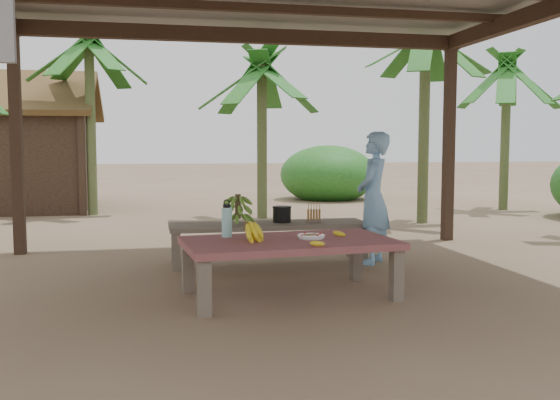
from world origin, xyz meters
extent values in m
plane|color=brown|center=(0.00, 0.00, 0.00)|extent=(80.00, 80.00, 0.00)
cube|color=black|center=(-2.80, 2.30, 1.35)|extent=(0.13, 0.13, 2.70)
cube|color=black|center=(2.80, 2.30, 1.35)|extent=(0.13, 0.13, 2.70)
cube|color=black|center=(0.00, 2.30, 2.70)|extent=(5.80, 0.14, 0.18)
cube|color=black|center=(2.80, 0.00, 2.70)|extent=(0.14, 4.80, 0.18)
cube|color=brown|center=(-0.84, -0.94, 0.22)|extent=(0.11, 0.11, 0.44)
cube|color=brown|center=(0.79, -0.79, 0.22)|extent=(0.11, 0.11, 0.44)
cube|color=brown|center=(-0.92, -0.10, 0.22)|extent=(0.11, 0.11, 0.44)
cube|color=brown|center=(0.72, 0.05, 0.22)|extent=(0.11, 0.11, 0.44)
cube|color=maroon|center=(-0.06, -0.45, 0.47)|extent=(1.88, 1.16, 0.06)
cube|color=brown|center=(-0.98, 0.88, 0.20)|extent=(0.08, 0.08, 0.40)
cube|color=brown|center=(1.08, 0.88, 0.20)|extent=(0.08, 0.08, 0.40)
cube|color=brown|center=(-0.98, 1.34, 0.20)|extent=(0.08, 0.08, 0.40)
cube|color=brown|center=(1.08, 1.34, 0.20)|extent=(0.08, 0.08, 0.40)
cube|color=brown|center=(0.05, 1.11, 0.42)|extent=(2.20, 0.60, 0.05)
cylinder|color=white|center=(0.14, -0.42, 0.51)|extent=(0.22, 0.22, 0.01)
cylinder|color=white|center=(0.14, -0.42, 0.52)|extent=(0.24, 0.24, 0.02)
cube|color=brown|center=(0.14, -0.42, 0.53)|extent=(0.14, 0.12, 0.02)
ellipsoid|color=yellow|center=(0.08, -0.84, 0.52)|extent=(0.15, 0.09, 0.04)
ellipsoid|color=yellow|center=(0.42, -0.34, 0.52)|extent=(0.13, 0.12, 0.04)
cylinder|color=#3BB9BB|center=(-0.57, -0.18, 0.63)|extent=(0.09, 0.09, 0.26)
cylinder|color=black|center=(-0.57, -0.18, 0.78)|extent=(0.07, 0.07, 0.03)
torus|color=black|center=(-0.57, -0.18, 0.81)|extent=(0.06, 0.01, 0.06)
cylinder|color=black|center=(0.21, 1.15, 0.54)|extent=(0.20, 0.20, 0.17)
imported|color=#6A9AC8|center=(1.18, 0.86, 0.73)|extent=(0.59, 0.64, 1.47)
cylinder|color=#596638|center=(3.27, 4.15, 1.60)|extent=(0.18, 0.18, 3.20)
cylinder|color=#596638|center=(0.73, 5.39, 1.37)|extent=(0.18, 0.18, 2.75)
cylinder|color=#596638|center=(-2.32, 6.56, 1.65)|extent=(0.18, 0.18, 3.30)
cylinder|color=#596638|center=(5.82, 5.85, 1.45)|extent=(0.18, 0.18, 2.91)
camera|label=1|loc=(-1.22, -5.67, 1.31)|focal=40.00mm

